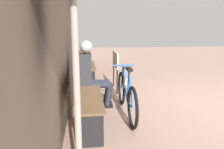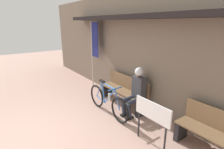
# 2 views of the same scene
# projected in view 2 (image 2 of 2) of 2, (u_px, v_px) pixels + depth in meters

# --- Properties ---
(ground_plane) EXTENTS (24.00, 24.00, 0.00)m
(ground_plane) POSITION_uv_depth(u_px,v_px,m) (40.00, 140.00, 3.64)
(ground_plane) COLOR tan
(storefront_wall) EXTENTS (12.00, 0.56, 3.20)m
(storefront_wall) POSITION_uv_depth(u_px,v_px,m) (141.00, 49.00, 4.74)
(storefront_wall) COLOR #756656
(storefront_wall) RESTS_ON ground_plane
(park_bench_near) EXTENTS (1.70, 0.42, 0.86)m
(park_bench_near) POSITION_uv_depth(u_px,v_px,m) (124.00, 91.00, 5.14)
(park_bench_near) COLOR brown
(park_bench_near) RESTS_ON ground_plane
(bicycle) EXTENTS (1.72, 0.40, 0.88)m
(bicycle) POSITION_uv_depth(u_px,v_px,m) (107.00, 101.00, 4.61)
(bicycle) COLOR black
(bicycle) RESTS_ON ground_plane
(person_seated) EXTENTS (0.34, 0.62, 1.27)m
(person_seated) POSITION_uv_depth(u_px,v_px,m) (136.00, 88.00, 4.48)
(person_seated) COLOR #2D3342
(person_seated) RESTS_ON ground_plane
(park_bench_far) EXTENTS (1.48, 0.42, 0.86)m
(park_bench_far) POSITION_uv_depth(u_px,v_px,m) (219.00, 138.00, 3.08)
(park_bench_far) COLOR brown
(park_bench_far) RESTS_ON ground_plane
(banner_pole) EXTENTS (0.45, 0.05, 2.37)m
(banner_pole) POSITION_uv_depth(u_px,v_px,m) (94.00, 46.00, 6.18)
(banner_pole) COLOR #B7B2A8
(banner_pole) RESTS_ON ground_plane
(signboard) EXTENTS (0.84, 0.04, 0.93)m
(signboard) POSITION_uv_depth(u_px,v_px,m) (152.00, 114.00, 3.31)
(signboard) COLOR #232326
(signboard) RESTS_ON ground_plane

